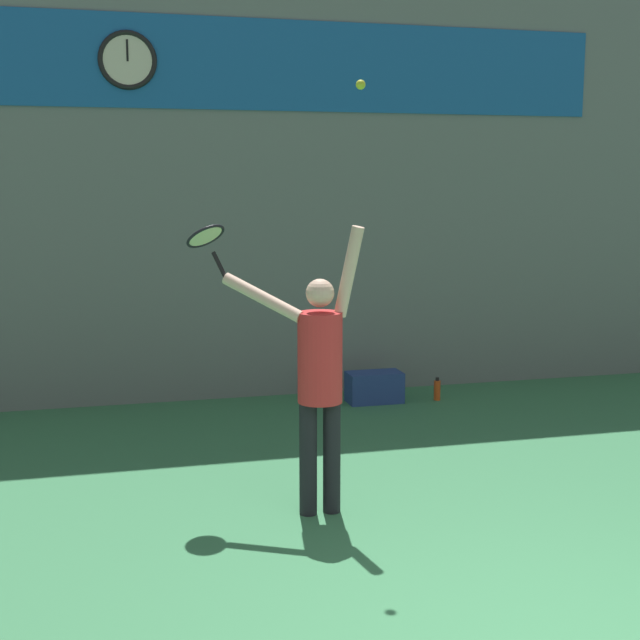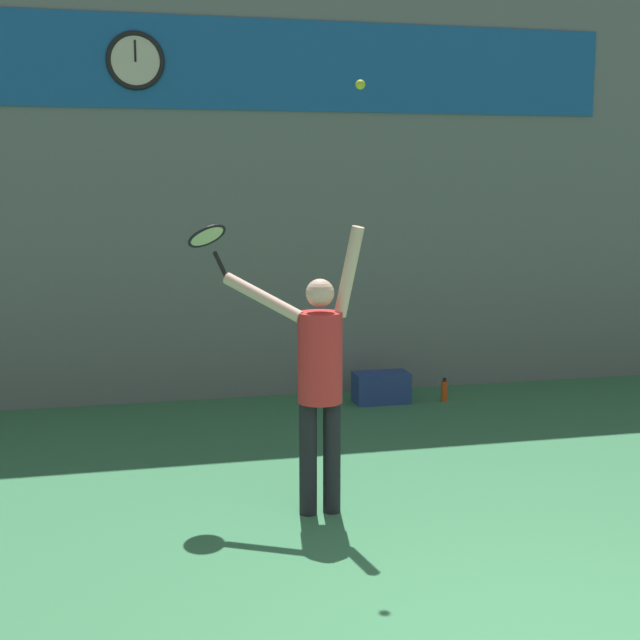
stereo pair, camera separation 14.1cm
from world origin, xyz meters
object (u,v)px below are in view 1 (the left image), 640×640
Objects in this scene: tennis_player at (319,371)px; tennis_ball at (361,85)px; scoreboard_clock at (128,60)px; tennis_racket at (207,239)px; equipment_bag at (374,387)px; water_bottle at (437,390)px.

tennis_ball is at bearing -33.67° from tennis_player.
tennis_ball is (1.36, -3.79, -0.59)m from scoreboard_clock.
tennis_racket is 3.79m from equipment_bag.
tennis_player is 3.51× the size of equipment_bag.
tennis_player is 1.30m from tennis_racket.
tennis_player is at bearing -125.72° from water_bottle.
water_bottle is (2.14, 2.98, -0.96)m from tennis_player.
tennis_ball is 4.71m from water_bottle.
scoreboard_clock is at bearing 109.76° from tennis_ball.
tennis_player is at bearing -36.73° from tennis_racket.
water_bottle is at bearing 40.42° from tennis_racket.
water_bottle is 0.43× the size of equipment_bag.
scoreboard_clock is at bearing 168.78° from water_bottle.
tennis_racket is at bearing 143.27° from tennis_player.
scoreboard_clock is 4.36m from equipment_bag.
scoreboard_clock is 4.59m from tennis_player.
equipment_bag is (2.15, 2.53, -1.84)m from tennis_racket.
scoreboard_clock is 9.16× the size of tennis_ball.
tennis_ball is at bearing -70.24° from scoreboard_clock.
tennis_racket is 1.61m from tennis_ball.
tennis_ball reaches higher than tennis_racket.
equipment_bag is (-0.71, 0.09, 0.05)m from water_bottle.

